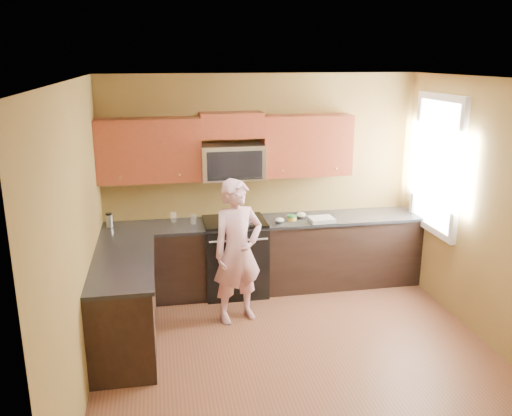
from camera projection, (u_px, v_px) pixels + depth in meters
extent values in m
plane|color=brown|center=(300.00, 358.00, 5.30)|extent=(4.00, 4.00, 0.00)
plane|color=white|center=(307.00, 80.00, 4.56)|extent=(4.00, 4.00, 0.00)
plane|color=brown|center=(261.00, 181.00, 6.82)|extent=(4.00, 0.00, 4.00)
plane|color=brown|center=(396.00, 336.00, 3.04)|extent=(4.00, 0.00, 4.00)
plane|color=brown|center=(79.00, 242.00, 4.58)|extent=(0.00, 4.00, 4.00)
plane|color=brown|center=(497.00, 217.00, 5.29)|extent=(0.00, 4.00, 4.00)
cube|color=black|center=(266.00, 256.00, 6.79)|extent=(4.00, 0.60, 0.88)
cube|color=black|center=(125.00, 305.00, 5.45)|extent=(0.60, 1.60, 0.88)
cube|color=black|center=(266.00, 222.00, 6.65)|extent=(4.00, 0.62, 0.04)
cube|color=black|center=(123.00, 263.00, 5.32)|extent=(0.62, 1.60, 0.04)
cube|color=maroon|center=(231.00, 125.00, 6.39)|extent=(0.76, 0.33, 0.30)
imported|color=#D06883|center=(238.00, 251.00, 5.88)|extent=(0.69, 0.56, 1.63)
cube|color=#B27F47|center=(315.00, 219.00, 6.67)|extent=(0.14, 0.14, 0.01)
ellipsoid|color=silver|center=(280.00, 220.00, 6.55)|extent=(0.12, 0.13, 0.06)
ellipsoid|color=silver|center=(301.00, 215.00, 6.76)|extent=(0.15, 0.16, 0.07)
cube|color=silver|center=(321.00, 219.00, 6.60)|extent=(0.31, 0.26, 0.05)
cylinder|color=silver|center=(193.00, 219.00, 6.50)|extent=(0.09, 0.09, 0.12)
cylinder|color=silver|center=(174.00, 217.00, 6.57)|extent=(0.07, 0.07, 0.12)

